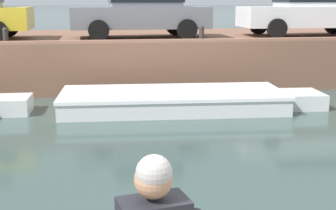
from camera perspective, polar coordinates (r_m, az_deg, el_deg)
The scene contains 8 objects.
ground_plane at distance 8.25m, azimuth 0.21°, elevation -5.76°, with size 400.00×400.00×0.00m, color #384C47.
far_quay_wall at distance 15.96m, azimuth -4.14°, elevation 5.94°, with size 60.00×6.00×1.45m, color brown.
far_wall_coping at distance 13.03m, azimuth -3.23°, elevation 7.79°, with size 60.00×0.24×0.08m, color #9F6C52.
boat_moored_central_white at distance 11.35m, azimuth 1.84°, elevation 0.60°, with size 6.46×2.36×0.45m.
car_left_inner_grey at distance 14.59m, azimuth -3.24°, elevation 11.50°, with size 4.23×2.08×1.54m.
car_centre_white at distance 16.03m, azimuth 16.93°, elevation 11.10°, with size 4.35×1.99×1.54m.
mooring_bollard_mid at distance 13.32m, azimuth -19.20°, elevation 8.08°, with size 0.15×0.15×0.45m.
mooring_bollard_east at distance 13.40m, azimuth 4.11°, elevation 8.77°, with size 0.15×0.15×0.45m.
Camera 1 is at (-1.17, -2.65, 2.63)m, focal length 50.00 mm.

